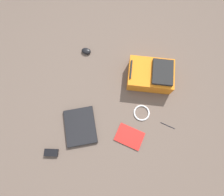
# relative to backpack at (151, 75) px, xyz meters

# --- Properties ---
(ground_plane) EXTENTS (3.83, 3.83, 0.00)m
(ground_plane) POSITION_rel_backpack_xyz_m (-0.24, 0.32, -0.08)
(ground_plane) COLOR brown
(backpack) EXTENTS (0.31, 0.42, 0.18)m
(backpack) POSITION_rel_backpack_xyz_m (0.00, 0.00, 0.00)
(backpack) COLOR orange
(backpack) RESTS_ON ground_plane
(laptop) EXTENTS (0.40, 0.35, 0.03)m
(laptop) POSITION_rel_backpack_xyz_m (-0.53, 0.61, -0.07)
(laptop) COLOR black
(laptop) RESTS_ON ground_plane
(book_manual) EXTENTS (0.24, 0.28, 0.01)m
(book_manual) POSITION_rel_backpack_xyz_m (-0.58, 0.16, -0.08)
(book_manual) COLOR silver
(book_manual) RESTS_ON ground_plane
(computer_mouse) EXTENTS (0.08, 0.11, 0.04)m
(computer_mouse) POSITION_rel_backpack_xyz_m (0.23, 0.66, -0.06)
(computer_mouse) COLOR black
(computer_mouse) RESTS_ON ground_plane
(cable_coil) EXTENTS (0.15, 0.15, 0.01)m
(cable_coil) POSITION_rel_backpack_xyz_m (-0.36, 0.06, -0.08)
(cable_coil) COLOR silver
(cable_coil) RESTS_ON ground_plane
(power_brick) EXTENTS (0.07, 0.12, 0.03)m
(power_brick) POSITION_rel_backpack_xyz_m (-0.78, 0.83, -0.07)
(power_brick) COLOR black
(power_brick) RESTS_ON ground_plane
(pen_black) EXTENTS (0.05, 0.13, 0.01)m
(pen_black) POSITION_rel_backpack_xyz_m (-0.45, -0.19, -0.08)
(pen_black) COLOR black
(pen_black) RESTS_ON ground_plane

